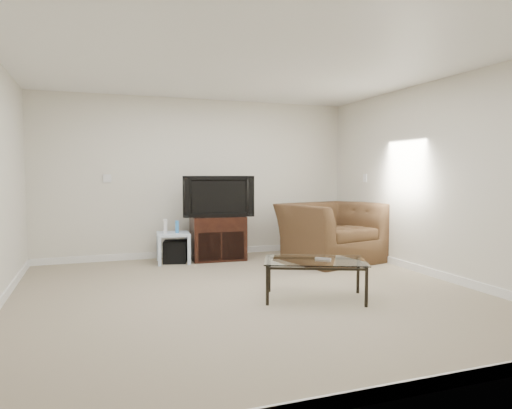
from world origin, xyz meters
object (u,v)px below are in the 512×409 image
object	(u,v)px
subwoofer	(175,252)
side_table	(173,248)
recliner	(331,222)
coffee_table	(315,280)
television	(218,196)
tv_stand	(218,238)

from	to	relation	value
subwoofer	side_table	bearing A→B (deg)	-151.42
recliner	coffee_table	distance (m)	2.19
television	tv_stand	bearing A→B (deg)	94.17
subwoofer	recliner	xyz separation A→B (m)	(2.25, -0.67, 0.43)
side_table	television	bearing A→B (deg)	1.26
recliner	coffee_table	size ratio (longest dim) A/B	1.27
television	subwoofer	size ratio (longest dim) A/B	3.04
side_table	coffee_table	size ratio (longest dim) A/B	0.44
subwoofer	tv_stand	bearing A→B (deg)	2.80
tv_stand	recliner	xyz separation A→B (m)	(1.58, -0.71, 0.26)
side_table	coffee_table	distance (m)	2.68
side_table	subwoofer	xyz separation A→B (m)	(0.03, 0.02, -0.07)
television	recliner	distance (m)	1.76
tv_stand	subwoofer	world-z (taller)	tv_stand
recliner	coffee_table	world-z (taller)	recliner
tv_stand	coffee_table	xyz separation A→B (m)	(0.40, -2.50, -0.13)
recliner	coffee_table	xyz separation A→B (m)	(-1.19, -1.80, -0.38)
television	subwoofer	xyz separation A→B (m)	(-0.66, 0.00, -0.82)
side_table	recliner	size ratio (longest dim) A/B	0.35
tv_stand	television	size ratio (longest dim) A/B	0.80
tv_stand	side_table	size ratio (longest dim) A/B	1.72
coffee_table	side_table	bearing A→B (deg)	113.95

